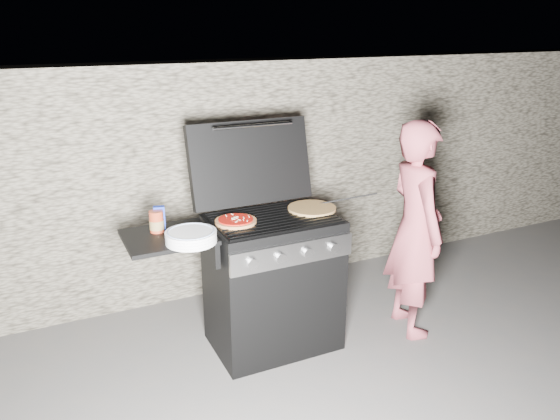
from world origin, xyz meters
name	(u,v)px	position (x,y,z in m)	size (l,w,h in m)	color
ground	(273,342)	(0.00, 0.00, 0.00)	(50.00, 50.00, 0.00)	#59544F
stone_wall	(218,178)	(0.00, 1.05, 0.90)	(8.00, 0.35, 1.80)	gray
gas_grill	(238,290)	(-0.25, 0.00, 0.46)	(1.34, 0.79, 0.91)	black
pizza_topped	(236,221)	(-0.25, 0.00, 0.93)	(0.25, 0.25, 0.03)	gold
pizza_plain	(312,208)	(0.29, 0.02, 0.92)	(0.32, 0.32, 0.02)	tan
sauce_jar	(157,221)	(-0.71, 0.08, 0.97)	(0.08, 0.08, 0.13)	#A1361C
blue_carton	(160,218)	(-0.68, 0.12, 0.97)	(0.07, 0.04, 0.14)	#172CA6
plate_stack	(191,237)	(-0.58, -0.16, 0.94)	(0.29, 0.29, 0.07)	white
person	(415,229)	(0.96, -0.22, 0.75)	(0.54, 0.36, 1.49)	#B14A56
tongs	(348,199)	(0.55, 0.00, 0.95)	(0.01, 0.01, 0.40)	black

